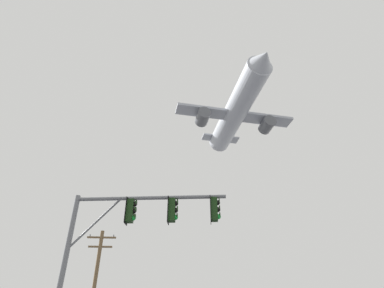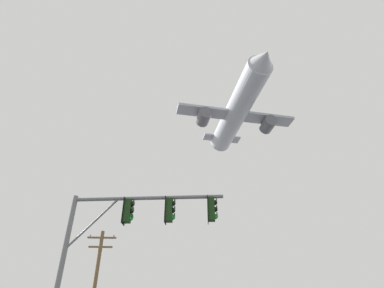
% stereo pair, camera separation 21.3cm
% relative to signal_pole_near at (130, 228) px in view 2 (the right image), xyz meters
% --- Properties ---
extents(signal_pole_near, '(6.06, 0.93, 5.99)m').
position_rel_signal_pole_near_xyz_m(signal_pole_near, '(0.00, 0.00, 0.00)').
color(signal_pole_near, slate).
rests_on(signal_pole_near, ground).
extents(utility_pole, '(2.20, 0.28, 8.03)m').
position_rel_signal_pole_near_xyz_m(utility_pole, '(-4.01, 12.76, -0.35)').
color(utility_pole, brown).
rests_on(utility_pole, ground).
extents(airplane, '(20.02, 25.92, 7.06)m').
position_rel_signal_pole_near_xyz_m(airplane, '(11.30, 28.87, 28.08)').
color(airplane, '#B7BCC6').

